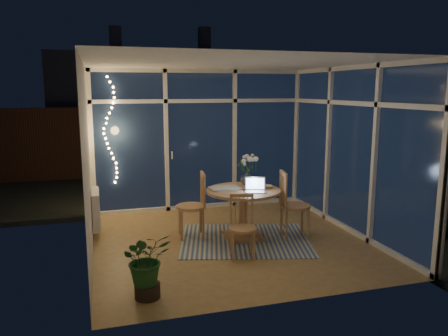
{
  "coord_description": "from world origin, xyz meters",
  "views": [
    {
      "loc": [
        -1.85,
        -5.97,
        2.24
      ],
      "look_at": [
        -0.05,
        0.25,
        1.07
      ],
      "focal_mm": 35.0,
      "sensor_mm": 36.0,
      "label": 1
    }
  ],
  "objects_px": {
    "chair_right": "(295,204)",
    "flower_vase": "(247,178)",
    "chair_left": "(191,205)",
    "chair_front": "(243,227)",
    "dining_table": "(243,214)",
    "laptop": "(255,185)",
    "potted_plant": "(147,265)"
  },
  "relations": [
    {
      "from": "dining_table",
      "to": "laptop",
      "type": "distance_m",
      "value": 0.54
    },
    {
      "from": "chair_left",
      "to": "flower_vase",
      "type": "xyz_separation_m",
      "value": [
        0.92,
        0.05,
        0.35
      ]
    },
    {
      "from": "chair_front",
      "to": "chair_right",
      "type": "bearing_deg",
      "value": 40.95
    },
    {
      "from": "chair_left",
      "to": "chair_front",
      "type": "relative_size",
      "value": 1.18
    },
    {
      "from": "laptop",
      "to": "flower_vase",
      "type": "bearing_deg",
      "value": 102.14
    },
    {
      "from": "dining_table",
      "to": "chair_right",
      "type": "distance_m",
      "value": 0.8
    },
    {
      "from": "chair_right",
      "to": "laptop",
      "type": "distance_m",
      "value": 0.73
    },
    {
      "from": "chair_right",
      "to": "flower_vase",
      "type": "distance_m",
      "value": 0.85
    },
    {
      "from": "dining_table",
      "to": "chair_front",
      "type": "distance_m",
      "value": 0.79
    },
    {
      "from": "chair_front",
      "to": "potted_plant",
      "type": "distance_m",
      "value": 1.57
    },
    {
      "from": "chair_left",
      "to": "chair_front",
      "type": "height_order",
      "value": "chair_left"
    },
    {
      "from": "chair_front",
      "to": "flower_vase",
      "type": "relative_size",
      "value": 4.1
    },
    {
      "from": "laptop",
      "to": "potted_plant",
      "type": "height_order",
      "value": "laptop"
    },
    {
      "from": "dining_table",
      "to": "potted_plant",
      "type": "height_order",
      "value": "same"
    },
    {
      "from": "laptop",
      "to": "flower_vase",
      "type": "relative_size",
      "value": 1.44
    },
    {
      "from": "chair_left",
      "to": "flower_vase",
      "type": "distance_m",
      "value": 0.98
    },
    {
      "from": "dining_table",
      "to": "laptop",
      "type": "height_order",
      "value": "laptop"
    },
    {
      "from": "chair_left",
      "to": "chair_right",
      "type": "relative_size",
      "value": 0.98
    },
    {
      "from": "chair_right",
      "to": "flower_vase",
      "type": "height_order",
      "value": "chair_right"
    },
    {
      "from": "dining_table",
      "to": "chair_front",
      "type": "relative_size",
      "value": 1.29
    },
    {
      "from": "flower_vase",
      "to": "laptop",
      "type": "bearing_deg",
      "value": -96.04
    },
    {
      "from": "potted_plant",
      "to": "dining_table",
      "type": "bearing_deg",
      "value": 43.63
    },
    {
      "from": "laptop",
      "to": "potted_plant",
      "type": "relative_size",
      "value": 0.4
    },
    {
      "from": "dining_table",
      "to": "laptop",
      "type": "bearing_deg",
      "value": -59.04
    },
    {
      "from": "laptop",
      "to": "potted_plant",
      "type": "bearing_deg",
      "value": -124.04
    },
    {
      "from": "chair_right",
      "to": "laptop",
      "type": "relative_size",
      "value": 3.45
    },
    {
      "from": "chair_right",
      "to": "potted_plant",
      "type": "xyz_separation_m",
      "value": [
        -2.38,
        -1.35,
        -0.14
      ]
    },
    {
      "from": "dining_table",
      "to": "potted_plant",
      "type": "relative_size",
      "value": 1.47
    },
    {
      "from": "chair_front",
      "to": "flower_vase",
      "type": "height_order",
      "value": "flower_vase"
    },
    {
      "from": "chair_left",
      "to": "potted_plant",
      "type": "height_order",
      "value": "chair_left"
    },
    {
      "from": "chair_right",
      "to": "chair_left",
      "type": "bearing_deg",
      "value": 84.01
    },
    {
      "from": "chair_front",
      "to": "potted_plant",
      "type": "bearing_deg",
      "value": -137.31
    }
  ]
}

